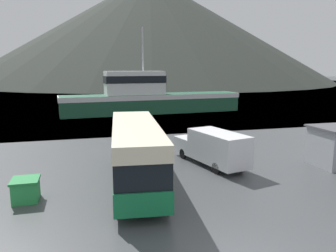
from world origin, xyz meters
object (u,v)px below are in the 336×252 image
(delivery_van, at_px, (213,147))
(dock_kiosk, at_px, (336,146))
(storage_bin, at_px, (26,190))
(fishing_boat, at_px, (149,98))
(tour_bus, at_px, (136,151))

(delivery_van, xyz_separation_m, dock_kiosk, (7.80, -2.17, 0.08))
(storage_bin, distance_m, dock_kiosk, 18.85)
(delivery_van, bearing_deg, storage_bin, -177.40)
(delivery_van, height_order, fishing_boat, fishing_boat)
(tour_bus, height_order, storage_bin, tour_bus)
(fishing_boat, xyz_separation_m, dock_kiosk, (6.78, -28.43, -0.87))
(tour_bus, height_order, delivery_van, tour_bus)
(fishing_boat, bearing_deg, tour_bus, -17.30)
(tour_bus, relative_size, delivery_van, 1.62)
(storage_bin, bearing_deg, dock_kiosk, 3.24)
(fishing_boat, height_order, storage_bin, fishing_boat)
(tour_bus, height_order, fishing_boat, fishing_boat)
(storage_bin, height_order, dock_kiosk, dock_kiosk)
(dock_kiosk, bearing_deg, fishing_boat, 103.41)
(delivery_van, distance_m, fishing_boat, 26.30)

